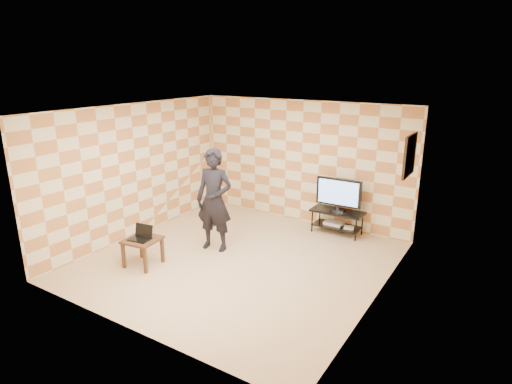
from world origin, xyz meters
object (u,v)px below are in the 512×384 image
side_table (142,243)px  person (214,200)px  tv (339,193)px  tv_stand (337,217)px

side_table → person: size_ratio=0.32×
side_table → person: person is taller
tv → side_table: 4.00m
tv_stand → side_table: (-2.34, -3.22, 0.04)m
tv → side_table: size_ratio=1.51×
tv → person: size_ratio=0.49×
tv → tv_stand: bearing=88.5°
tv_stand → person: (-1.70, -1.97, 0.61)m
tv → person: bearing=-130.8°
tv → side_table: tv is taller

